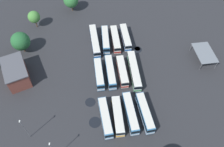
# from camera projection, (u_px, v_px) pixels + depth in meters

# --- Properties ---
(ground_plane) EXTENTS (112.99, 112.99, 0.00)m
(ground_plane) POSITION_uv_depth(u_px,v_px,m) (116.00, 75.00, 77.08)
(ground_plane) COLOR #28282B
(bus_row0_slot0) EXTENTS (15.59, 3.50, 3.63)m
(bus_row0_slot0) POSITION_uv_depth(u_px,v_px,m) (95.00, 41.00, 85.04)
(bus_row0_slot0) COLOR silver
(bus_row0_slot0) RESTS_ON ground_plane
(bus_row0_slot1) EXTENTS (12.82, 2.76, 3.63)m
(bus_row0_slot1) POSITION_uv_depth(u_px,v_px,m) (106.00, 40.00, 85.42)
(bus_row0_slot1) COLOR teal
(bus_row0_slot1) RESTS_ON ground_plane
(bus_row0_slot2) EXTENTS (12.52, 2.76, 3.63)m
(bus_row0_slot2) POSITION_uv_depth(u_px,v_px,m) (115.00, 39.00, 85.55)
(bus_row0_slot2) COLOR silver
(bus_row0_slot2) RESTS_ON ground_plane
(bus_row0_slot3) EXTENTS (12.46, 3.00, 3.63)m
(bus_row0_slot3) POSITION_uv_depth(u_px,v_px,m) (125.00, 37.00, 86.25)
(bus_row0_slot3) COLOR silver
(bus_row0_slot3) RESTS_ON ground_plane
(bus_row1_slot0) EXTENTS (11.92, 2.94, 3.63)m
(bus_row1_slot0) POSITION_uv_depth(u_px,v_px,m) (99.00, 74.00, 75.02)
(bus_row1_slot0) COLOR teal
(bus_row1_slot0) RESTS_ON ground_plane
(bus_row1_slot1) EXTENTS (13.02, 2.88, 3.63)m
(bus_row1_slot1) POSITION_uv_depth(u_px,v_px,m) (110.00, 72.00, 75.56)
(bus_row1_slot1) COLOR teal
(bus_row1_slot1) RESTS_ON ground_plane
(bus_row1_slot2) EXTENTS (11.86, 2.87, 3.63)m
(bus_row1_slot2) POSITION_uv_depth(u_px,v_px,m) (122.00, 71.00, 75.70)
(bus_row1_slot2) COLOR silver
(bus_row1_slot2) RESTS_ON ground_plane
(bus_row1_slot3) EXTENTS (15.47, 2.58, 3.63)m
(bus_row1_slot3) POSITION_uv_depth(u_px,v_px,m) (134.00, 70.00, 75.97)
(bus_row1_slot3) COLOR silver
(bus_row1_slot3) RESTS_ON ground_plane
(bus_row2_slot0) EXTENTS (12.36, 3.64, 3.63)m
(bus_row2_slot0) POSITION_uv_depth(u_px,v_px,m) (105.00, 117.00, 64.99)
(bus_row2_slot0) COLOR teal
(bus_row2_slot0) RESTS_ON ground_plane
(bus_row2_slot1) EXTENTS (11.79, 2.64, 3.63)m
(bus_row2_slot1) POSITION_uv_depth(u_px,v_px,m) (118.00, 116.00, 65.29)
(bus_row2_slot1) COLOR silver
(bus_row2_slot1) RESTS_ON ground_plane
(bus_row2_slot2) EXTENTS (13.03, 3.38, 3.63)m
(bus_row2_slot2) POSITION_uv_depth(u_px,v_px,m) (130.00, 113.00, 65.92)
(bus_row2_slot2) COLOR teal
(bus_row2_slot2) RESTS_ON ground_plane
(bus_row2_slot3) EXTENTS (12.57, 3.68, 3.63)m
(bus_row2_slot3) POSITION_uv_depth(u_px,v_px,m) (145.00, 113.00, 65.98)
(bus_row2_slot3) COLOR teal
(bus_row2_slot3) RESTS_ON ground_plane
(depot_building) EXTENTS (13.68, 10.76, 6.24)m
(depot_building) POSITION_uv_depth(u_px,v_px,m) (16.00, 73.00, 73.80)
(depot_building) COLOR brown
(depot_building) RESTS_ON ground_plane
(maintenance_shelter) EXTENTS (10.37, 6.62, 3.57)m
(maintenance_shelter) POSITION_uv_depth(u_px,v_px,m) (205.00, 53.00, 79.07)
(maintenance_shelter) COLOR slate
(maintenance_shelter) RESTS_ON ground_plane
(lamp_post_far_corner) EXTENTS (0.56, 0.28, 9.68)m
(lamp_post_far_corner) POSITION_uv_depth(u_px,v_px,m) (25.00, 129.00, 59.26)
(lamp_post_far_corner) COLOR slate
(lamp_post_far_corner) RESTS_ON ground_plane
(tree_east_edge) EXTENTS (4.78, 4.78, 7.40)m
(tree_east_edge) POSITION_uv_depth(u_px,v_px,m) (34.00, 17.00, 89.07)
(tree_east_edge) COLOR brown
(tree_east_edge) RESTS_ON ground_plane
(tree_west_edge) EXTENTS (6.31, 6.31, 8.36)m
(tree_west_edge) POSITION_uv_depth(u_px,v_px,m) (71.00, 0.00, 95.85)
(tree_west_edge) COLOR brown
(tree_west_edge) RESTS_ON ground_plane
(tree_south_edge) EXTENTS (6.71, 6.71, 8.56)m
(tree_south_edge) POSITION_uv_depth(u_px,v_px,m) (21.00, 41.00, 80.11)
(tree_south_edge) COLOR brown
(tree_south_edge) RESTS_ON ground_plane
(puddle_back_corner) EXTENTS (2.28, 2.28, 0.01)m
(puddle_back_corner) POSITION_uv_depth(u_px,v_px,m) (137.00, 49.00, 85.07)
(puddle_back_corner) COLOR black
(puddle_back_corner) RESTS_ON ground_plane
(puddle_near_shelter) EXTENTS (3.32, 3.32, 0.01)m
(puddle_near_shelter) POSITION_uv_depth(u_px,v_px,m) (90.00, 102.00, 70.41)
(puddle_near_shelter) COLOR black
(puddle_near_shelter) RESTS_ON ground_plane
(puddle_centre_drain) EXTENTS (3.63, 3.63, 0.01)m
(puddle_centre_drain) POSITION_uv_depth(u_px,v_px,m) (95.00, 122.00, 66.13)
(puddle_centre_drain) COLOR black
(puddle_centre_drain) RESTS_ON ground_plane
(puddle_front_lane) EXTENTS (3.63, 3.63, 0.01)m
(puddle_front_lane) POSITION_uv_depth(u_px,v_px,m) (137.00, 50.00, 84.78)
(puddle_front_lane) COLOR black
(puddle_front_lane) RESTS_ON ground_plane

